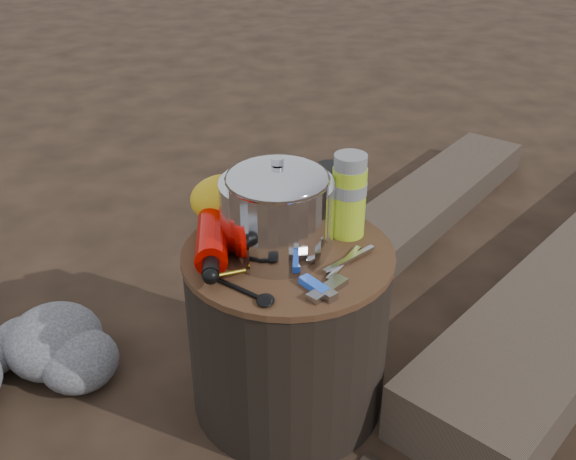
{
  "coord_description": "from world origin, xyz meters",
  "views": [
    {
      "loc": [
        -0.03,
        -1.22,
        1.18
      ],
      "look_at": [
        0.0,
        0.0,
        0.48
      ],
      "focal_mm": 41.18,
      "sensor_mm": 36.0,
      "label": 1
    }
  ],
  "objects_px": {
    "fuel_bottle": "(212,236)",
    "thermos": "(349,196)",
    "stump": "(288,329)",
    "camping_pot": "(278,210)",
    "travel_mug": "(331,192)"
  },
  "relations": [
    {
      "from": "thermos",
      "to": "travel_mug",
      "type": "xyz_separation_m",
      "value": [
        -0.03,
        0.09,
        -0.03
      ]
    },
    {
      "from": "camping_pot",
      "to": "thermos",
      "type": "xyz_separation_m",
      "value": [
        0.16,
        0.08,
        -0.01
      ]
    },
    {
      "from": "camping_pot",
      "to": "travel_mug",
      "type": "height_order",
      "value": "camping_pot"
    },
    {
      "from": "stump",
      "to": "fuel_bottle",
      "type": "bearing_deg",
      "value": 175.51
    },
    {
      "from": "stump",
      "to": "thermos",
      "type": "xyz_separation_m",
      "value": [
        0.14,
        0.08,
        0.31
      ]
    },
    {
      "from": "fuel_bottle",
      "to": "thermos",
      "type": "relative_size",
      "value": 1.49
    },
    {
      "from": "stump",
      "to": "camping_pot",
      "type": "bearing_deg",
      "value": -170.41
    },
    {
      "from": "camping_pot",
      "to": "thermos",
      "type": "distance_m",
      "value": 0.18
    },
    {
      "from": "travel_mug",
      "to": "thermos",
      "type": "bearing_deg",
      "value": -70.93
    },
    {
      "from": "stump",
      "to": "travel_mug",
      "type": "relative_size",
      "value": 3.75
    },
    {
      "from": "fuel_bottle",
      "to": "stump",
      "type": "bearing_deg",
      "value": -7.57
    },
    {
      "from": "fuel_bottle",
      "to": "travel_mug",
      "type": "xyz_separation_m",
      "value": [
        0.27,
        0.15,
        0.03
      ]
    },
    {
      "from": "stump",
      "to": "thermos",
      "type": "relative_size",
      "value": 2.41
    },
    {
      "from": "stump",
      "to": "fuel_bottle",
      "type": "relative_size",
      "value": 1.62
    },
    {
      "from": "stump",
      "to": "thermos",
      "type": "distance_m",
      "value": 0.35
    }
  ]
}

